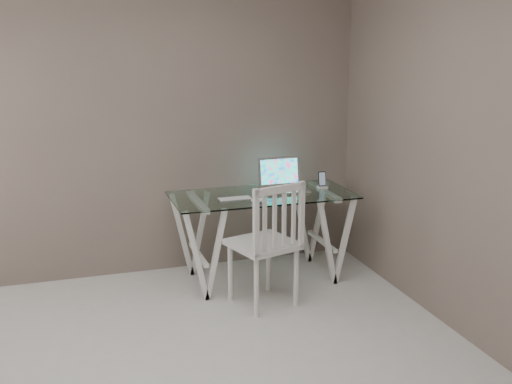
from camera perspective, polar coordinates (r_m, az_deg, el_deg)
room at (r=3.20m, az=-7.93°, el=7.77°), size 4.50×4.52×2.71m
desk at (r=5.40m, az=0.54°, el=-3.93°), size 1.50×0.70×0.75m
chair at (r=4.81m, az=1.17°, el=-4.22°), size 0.56×0.56×0.99m
laptop at (r=5.45m, az=2.37°, el=0.88°), size 0.37×0.31×0.26m
keyboard at (r=5.15m, az=-1.90°, el=-0.60°), size 0.28×0.12×0.01m
mouse at (r=5.05m, az=0.13°, el=-0.73°), size 0.11×0.06×0.03m
phone_dock at (r=5.53m, az=5.90°, el=0.75°), size 0.08×0.08×0.14m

